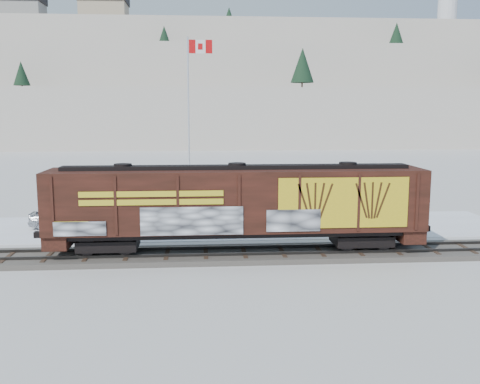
{
  "coord_description": "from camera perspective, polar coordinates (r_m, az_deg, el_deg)",
  "views": [
    {
      "loc": [
        -0.21,
        -27.13,
        7.61
      ],
      "look_at": [
        2.02,
        3.0,
        2.99
      ],
      "focal_mm": 40.0,
      "sensor_mm": 36.0,
      "label": 1
    }
  ],
  "objects": [
    {
      "name": "car_silver",
      "position": [
        36.61,
        -18.29,
        -2.55
      ],
      "size": [
        4.32,
        1.87,
        1.45
      ],
      "primitive_type": "imported",
      "rotation": [
        0.0,
        0.0,
        1.53
      ],
      "color": "silver",
      "rests_on": "parking_strip"
    },
    {
      "name": "car_dark",
      "position": [
        36.66,
        6.02,
        -2.27
      ],
      "size": [
        4.48,
        1.93,
        1.28
      ],
      "primitive_type": "imported",
      "rotation": [
        0.0,
        0.0,
        1.54
      ],
      "color": "black",
      "rests_on": "parking_strip"
    },
    {
      "name": "hillside",
      "position": [
        167.06,
        -4.24,
        10.99
      ],
      "size": [
        360.0,
        110.0,
        93.0
      ],
      "color": "white",
      "rests_on": "ground"
    },
    {
      "name": "hopper_railcar",
      "position": [
        27.59,
        -0.3,
        -1.13
      ],
      "size": [
        19.22,
        3.06,
        4.42
      ],
      "color": "black",
      "rests_on": "rail_track"
    },
    {
      "name": "parking_strip",
      "position": [
        35.45,
        -3.8,
        -3.7
      ],
      "size": [
        40.0,
        8.0,
        0.03
      ],
      "primitive_type": "cube",
      "color": "white",
      "rests_on": "ground"
    },
    {
      "name": "rail_track",
      "position": [
        28.14,
        -3.67,
        -6.71
      ],
      "size": [
        50.0,
        3.4,
        0.43
      ],
      "color": "#59544C",
      "rests_on": "ground"
    },
    {
      "name": "flagpole",
      "position": [
        41.35,
        -5.32,
        4.95
      ],
      "size": [
        2.3,
        0.9,
        13.05
      ],
      "color": "silver",
      "rests_on": "ground"
    },
    {
      "name": "ground",
      "position": [
        28.18,
        -3.67,
        -7.0
      ],
      "size": [
        500.0,
        500.0,
        0.0
      ],
      "primitive_type": "plane",
      "color": "white",
      "rests_on": "ground"
    },
    {
      "name": "car_white",
      "position": [
        34.2,
        1.27,
        -2.83
      ],
      "size": [
        4.66,
        1.99,
        1.5
      ],
      "primitive_type": "imported",
      "rotation": [
        0.0,
        0.0,
        1.48
      ],
      "color": "silver",
      "rests_on": "parking_strip"
    }
  ]
}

